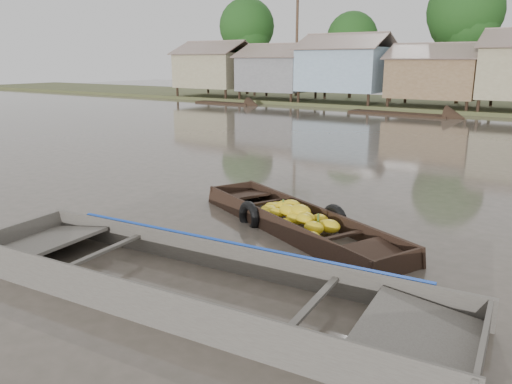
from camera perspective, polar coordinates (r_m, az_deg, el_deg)
The scene contains 3 objects.
ground at distance 9.32m, azimuth -3.89°, elevation -6.65°, with size 120.00×120.00×0.00m, color #474136.
banana_boat at distance 10.45m, azimuth 4.39°, elevation -3.34°, with size 5.66×3.59×0.79m.
viewer_boat at distance 7.65m, azimuth -6.83°, elevation -11.14°, with size 8.18×2.72×0.65m.
Camera 1 is at (5.28, -6.87, 3.41)m, focal length 35.00 mm.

